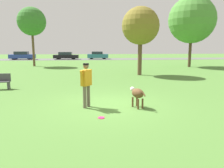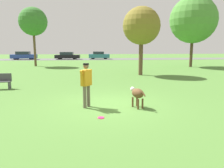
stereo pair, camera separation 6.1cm
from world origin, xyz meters
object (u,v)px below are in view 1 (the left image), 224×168
Objects in this scene: frisbee at (101,118)px; parked_car_teal at (98,55)px; tree_far_left at (32,22)px; parked_car_blue at (22,56)px; dog at (137,94)px; tree_mid_center at (140,26)px; person at (86,82)px; tree_far_right at (192,20)px; parked_car_black at (66,56)px.

frisbee is 0.06× the size of parked_car_teal.
parked_car_blue is at bearing 111.19° from tree_far_left.
tree_far_left is (-8.27, 18.70, 4.57)m from dog.
person is at bearing -114.23° from tree_mid_center.
frisbee is 0.03× the size of tree_far_left.
tree_far_right is 1.73× the size of parked_car_black.
frisbee is 0.04× the size of tree_mid_center.
parked_car_blue reaches higher than parked_car_black.
tree_far_right reaches higher than parked_car_blue.
tree_far_right is 9.92m from tree_mid_center.
dog is at bearing -66.16° from tree_far_left.
frisbee is at bearing -70.92° from tree_far_left.
tree_far_right is 18.04m from tree_far_left.
parked_car_teal is at bearing 33.57° from person.
person is 32.74m from parked_car_black.
parked_car_blue is 0.99× the size of parked_car_black.
person is at bearing -92.00° from parked_car_teal.
parked_car_black is (2.25, 13.99, -4.45)m from tree_far_left.
parked_car_black reaches higher than dog.
tree_far_left reaches higher than person.
tree_mid_center reaches higher than person.
dog is at bearing -70.01° from parked_car_blue.
person is 20.01m from tree_far_right.
person is 1.84× the size of dog.
tree_far_right reaches higher than parked_car_teal.
parked_car_blue is at bearing -178.00° from parked_car_teal.
tree_far_left is at bearing 55.45° from person.
tree_far_right reaches higher than dog.
frisbee is 21.04m from tree_far_right.
parked_car_blue is at bearing 109.96° from frisbee.
frisbee is 11.85m from tree_mid_center.
tree_far_right reaches higher than tree_far_left.
parked_car_teal is at bearing 60.89° from tree_far_left.
dog is 19.27m from tree_far_right.
tree_far_right is at bearing 42.05° from tree_mid_center.
parked_car_teal is at bearing 96.11° from tree_mid_center.
tree_far_right reaches higher than parked_car_black.
tree_mid_center is 23.96m from parked_car_teal.
dog is at bearing -120.81° from tree_far_right.
tree_mid_center is at bearing -83.03° from parked_car_teal.
tree_far_right is at bearing -52.36° from dog.
tree_far_right is 23.25m from parked_car_black.
dog is 10.30m from tree_mid_center.
dog is 0.24× the size of parked_car_teal.
tree_far_right is 1.75× the size of parked_car_blue.
person is at bearing -125.90° from tree_far_right.
tree_mid_center is 1.40× the size of parked_car_teal.
person is 1.72m from frisbee.
tree_far_right is 1.44× the size of tree_mid_center.
frisbee is 0.05× the size of parked_car_blue.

